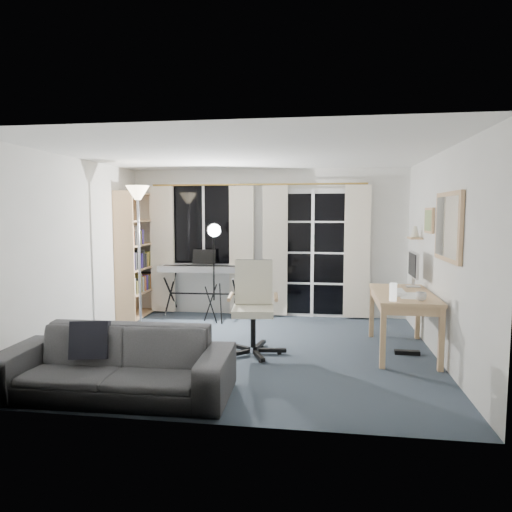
{
  "coord_description": "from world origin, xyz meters",
  "views": [
    {
      "loc": [
        0.89,
        -5.44,
        1.7
      ],
      "look_at": [
        0.06,
        0.35,
        1.14
      ],
      "focal_mm": 32.0,
      "sensor_mm": 36.0,
      "label": 1
    }
  ],
  "objects": [
    {
      "name": "keyboard_piano",
      "position": [
        -1.01,
        1.7,
        0.78
      ],
      "size": [
        1.43,
        0.73,
        1.02
      ],
      "rotation": [
        0.0,
        0.0,
        0.04
      ],
      "color": "black",
      "rests_on": "floor"
    },
    {
      "name": "desk",
      "position": [
        1.88,
        0.2,
        0.64
      ],
      "size": [
        0.7,
        1.38,
        0.73
      ],
      "rotation": [
        0.0,
        0.0,
        -0.01
      ],
      "color": "tan",
      "rests_on": "floor"
    },
    {
      "name": "studio_light",
      "position": [
        -0.72,
        1.27,
        1.26
      ],
      "size": [
        0.35,
        0.35,
        1.57
      ],
      "rotation": [
        0.0,
        0.0,
        0.35
      ],
      "color": "black",
      "rests_on": "floor"
    },
    {
      "name": "wall_shelf",
      "position": [
        2.16,
        1.05,
        1.41
      ],
      "size": [
        0.16,
        0.3,
        0.18
      ],
      "color": "tan",
      "rests_on": "floor"
    },
    {
      "name": "desk_clutter",
      "position": [
        1.82,
        -0.02,
        0.58
      ],
      "size": [
        0.44,
        0.83,
        0.93
      ],
      "rotation": [
        0.0,
        0.0,
        -0.01
      ],
      "color": "white",
      "rests_on": "desk"
    },
    {
      "name": "torchiere_lamp",
      "position": [
        -1.68,
        0.71,
        1.67
      ],
      "size": [
        0.36,
        0.36,
        2.07
      ],
      "rotation": [
        0.0,
        0.0,
        0.11
      ],
      "color": "#B2B2B7",
      "rests_on": "floor"
    },
    {
      "name": "french_door",
      "position": [
        0.75,
        1.97,
        1.03
      ],
      "size": [
        1.32,
        0.09,
        2.11
      ],
      "color": "white",
      "rests_on": "floor"
    },
    {
      "name": "sofa",
      "position": [
        -0.98,
        -1.55,
        0.42
      ],
      "size": [
        2.14,
        0.67,
        0.83
      ],
      "rotation": [
        0.0,
        0.0,
        0.02
      ],
      "color": "#303032",
      "rests_on": "floor"
    },
    {
      "name": "office_chair",
      "position": [
        0.08,
        -0.01,
        0.66
      ],
      "size": [
        0.76,
        0.77,
        1.12
      ],
      "rotation": [
        0.0,
        0.0,
        0.11
      ],
      "color": "black",
      "rests_on": "floor"
    },
    {
      "name": "monitor",
      "position": [
        2.08,
        0.65,
        1.01
      ],
      "size": [
        0.18,
        0.53,
        0.46
      ],
      "rotation": [
        0.0,
        0.0,
        -0.01
      ],
      "color": "silver",
      "rests_on": "desk"
    },
    {
      "name": "curtains",
      "position": [
        -0.14,
        1.88,
        1.09
      ],
      "size": [
        3.6,
        0.07,
        2.13
      ],
      "color": "gold",
      "rests_on": "floor"
    },
    {
      "name": "framed_print",
      "position": [
        2.23,
        0.55,
        1.6
      ],
      "size": [
        0.03,
        0.42,
        0.32
      ],
      "color": "tan",
      "rests_on": "floor"
    },
    {
      "name": "floor",
      "position": [
        0.0,
        0.0,
        -0.01
      ],
      "size": [
        4.5,
        4.0,
        0.02
      ],
      "primitive_type": "cube",
      "color": "#374350",
      "rests_on": "ground"
    },
    {
      "name": "window",
      "position": [
        -1.05,
        1.97,
        1.5
      ],
      "size": [
        1.2,
        0.08,
        1.4
      ],
      "color": "white",
      "rests_on": "floor"
    },
    {
      "name": "wall_mirror",
      "position": [
        2.22,
        -0.35,
        1.55
      ],
      "size": [
        0.04,
        0.94,
        0.74
      ],
      "color": "tan",
      "rests_on": "floor"
    },
    {
      "name": "mug",
      "position": [
        1.98,
        -0.3,
        0.79
      ],
      "size": [
        0.12,
        0.1,
        0.12
      ],
      "primitive_type": "imported",
      "rotation": [
        0.0,
        0.0,
        -0.01
      ],
      "color": "silver",
      "rests_on": "desk"
    },
    {
      "name": "bookshelf",
      "position": [
        -2.13,
        1.56,
        0.96
      ],
      "size": [
        0.33,
        0.95,
        2.03
      ],
      "rotation": [
        0.0,
        0.0,
        -0.0
      ],
      "color": "tan",
      "rests_on": "floor"
    }
  ]
}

